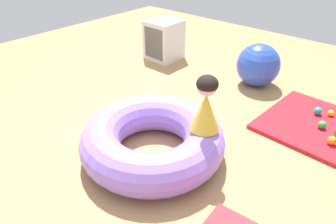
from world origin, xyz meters
The scene contains 9 objects.
ground_plane centered at (0.00, 0.00, 0.00)m, with size 8.00×8.00×0.00m, color tan.
inflatable_cushion centered at (-0.07, -0.02, 0.17)m, with size 1.23×1.23×0.34m, color #9975EA.
child_in_yellow centered at (0.30, 0.20, 0.57)m, with size 0.30×0.30×0.46m.
play_ball_teal centered at (0.78, 1.56, 0.08)m, with size 0.08×0.08×0.08m, color teal.
play_ball_orange centered at (1.06, 1.12, 0.08)m, with size 0.08×0.08×0.08m, color orange.
play_ball_yellow centered at (0.89, 1.62, 0.07)m, with size 0.06×0.06×0.06m, color yellow.
play_ball_green_second centered at (0.90, 1.32, 0.08)m, with size 0.08×0.08×0.08m, color green.
exercise_ball_large centered at (-0.07, 1.84, 0.26)m, with size 0.52×0.52×0.52m, color blue.
storage_cube centered at (-1.52, 1.72, 0.28)m, with size 0.44×0.44×0.56m.
Camera 1 is at (1.46, -1.56, 1.77)m, focal length 33.84 mm.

